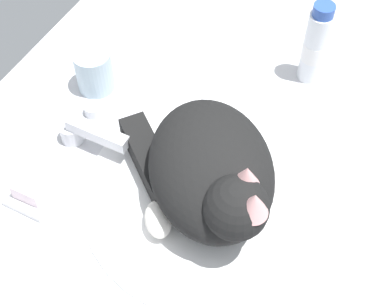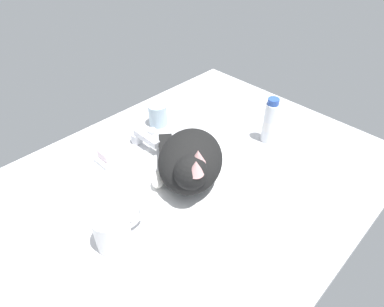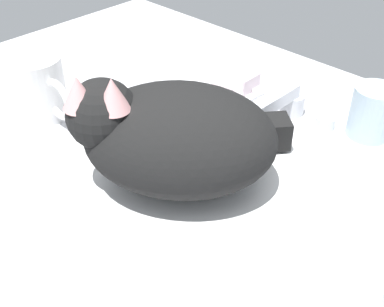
{
  "view_description": "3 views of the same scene",
  "coord_description": "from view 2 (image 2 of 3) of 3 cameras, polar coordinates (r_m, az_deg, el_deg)",
  "views": [
    {
      "loc": [
        -38.38,
        -16.56,
        66.68
      ],
      "look_at": [
        1.88,
        3.78,
        5.73
      ],
      "focal_mm": 51.25,
      "sensor_mm": 36.0,
      "label": 1
    },
    {
      "loc": [
        -45.0,
        -45.31,
        62.19
      ],
      "look_at": [
        1.79,
        1.23,
        7.21
      ],
      "focal_mm": 30.57,
      "sensor_mm": 36.0,
      "label": 2
    },
    {
      "loc": [
        33.68,
        -32.85,
        39.16
      ],
      "look_at": [
        0.84,
        1.13,
        4.61
      ],
      "focal_mm": 46.61,
      "sensor_mm": 36.0,
      "label": 3
    }
  ],
  "objects": [
    {
      "name": "cat",
      "position": [
        0.84,
        -0.5,
        -1.34
      ],
      "size": [
        27.84,
        30.04,
        14.77
      ],
      "color": "black",
      "rests_on": "sink_basin"
    },
    {
      "name": "coffee_mug",
      "position": [
        0.74,
        -13.53,
        -12.8
      ],
      "size": [
        12.11,
        7.86,
        9.13
      ],
      "color": "white",
      "rests_on": "ground_plane"
    },
    {
      "name": "soap_bar",
      "position": [
        0.97,
        -13.92,
        0.3
      ],
      "size": [
        6.58,
        4.4,
        2.61
      ],
      "primitive_type": "cube",
      "rotation": [
        0.0,
        0.0,
        0.03
      ],
      "color": "silver",
      "rests_on": "soap_dish"
    },
    {
      "name": "toothpaste_bottle",
      "position": [
        1.01,
        13.41,
        5.43
      ],
      "size": [
        4.01,
        4.01,
        14.7
      ],
      "color": "white",
      "rests_on": "ground_plane"
    },
    {
      "name": "sink_basin",
      "position": [
        0.89,
        -0.26,
        -4.26
      ],
      "size": [
        36.33,
        36.33,
        0.82
      ],
      "primitive_type": "cylinder",
      "color": "white",
      "rests_on": "ground_plane"
    },
    {
      "name": "faucet",
      "position": [
        1.0,
        -8.98,
        2.63
      ],
      "size": [
        14.26,
        11.79,
        5.13
      ],
      "color": "silver",
      "rests_on": "ground_plane"
    },
    {
      "name": "ground_plane",
      "position": [
        0.9,
        -0.25,
        -5.13
      ],
      "size": [
        110.0,
        82.5,
        3.0
      ],
      "primitive_type": "cube",
      "color": "silver"
    },
    {
      "name": "soap_dish",
      "position": [
        0.98,
        -13.75,
        -0.56
      ],
      "size": [
        9.0,
        6.4,
        1.2
      ],
      "primitive_type": "cube",
      "color": "white",
      "rests_on": "ground_plane"
    },
    {
      "name": "rinse_cup",
      "position": [
        1.08,
        -5.96,
        6.73
      ],
      "size": [
        6.04,
        6.04,
        7.26
      ],
      "color": "silver",
      "rests_on": "ground_plane"
    }
  ]
}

